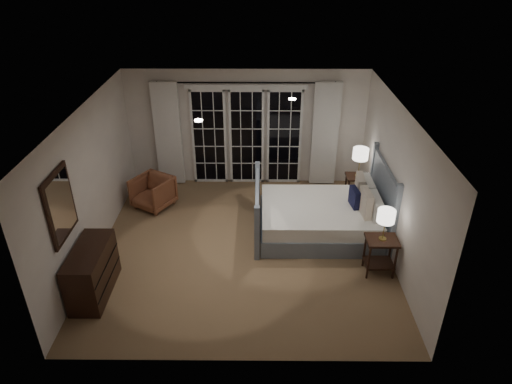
{
  "coord_description": "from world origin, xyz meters",
  "views": [
    {
      "loc": [
        0.27,
        -6.57,
        4.77
      ],
      "look_at": [
        0.22,
        0.09,
        1.05
      ],
      "focal_mm": 32.0,
      "sensor_mm": 36.0,
      "label": 1
    }
  ],
  "objects_px": {
    "nightstand_left": "(381,251)",
    "dresser": "(92,272)",
    "bed": "(322,216)",
    "nightstand_right": "(357,185)",
    "lamp_left": "(386,216)",
    "armchair": "(153,192)",
    "lamp_right": "(361,154)"
  },
  "relations": [
    {
      "from": "bed",
      "to": "lamp_right",
      "type": "xyz_separation_m",
      "value": [
        0.84,
        1.11,
        0.74
      ]
    },
    {
      "from": "nightstand_left",
      "to": "lamp_left",
      "type": "bearing_deg",
      "value": -90.0
    },
    {
      "from": "lamp_right",
      "to": "dresser",
      "type": "height_order",
      "value": "lamp_right"
    },
    {
      "from": "nightstand_left",
      "to": "bed",
      "type": "bearing_deg",
      "value": 124.35
    },
    {
      "from": "nightstand_right",
      "to": "armchair",
      "type": "xyz_separation_m",
      "value": [
        -4.11,
        -0.21,
        -0.07
      ]
    },
    {
      "from": "armchair",
      "to": "lamp_right",
      "type": "bearing_deg",
      "value": 33.36
    },
    {
      "from": "armchair",
      "to": "lamp_left",
      "type": "bearing_deg",
      "value": 3.59
    },
    {
      "from": "bed",
      "to": "dresser",
      "type": "bearing_deg",
      "value": -155.28
    },
    {
      "from": "nightstand_right",
      "to": "lamp_right",
      "type": "height_order",
      "value": "lamp_right"
    },
    {
      "from": "bed",
      "to": "nightstand_left",
      "type": "xyz_separation_m",
      "value": [
        0.79,
        -1.16,
        0.09
      ]
    },
    {
      "from": "bed",
      "to": "nightstand_right",
      "type": "distance_m",
      "value": 1.39
    },
    {
      "from": "dresser",
      "to": "nightstand_left",
      "type": "bearing_deg",
      "value": 6.72
    },
    {
      "from": "armchair",
      "to": "bed",
      "type": "bearing_deg",
      "value": 15.04
    },
    {
      "from": "nightstand_left",
      "to": "dresser",
      "type": "distance_m",
      "value": 4.46
    },
    {
      "from": "nightstand_left",
      "to": "armchair",
      "type": "xyz_separation_m",
      "value": [
        -4.06,
        2.06,
        -0.1
      ]
    },
    {
      "from": "lamp_left",
      "to": "lamp_right",
      "type": "distance_m",
      "value": 2.27
    },
    {
      "from": "bed",
      "to": "nightstand_left",
      "type": "distance_m",
      "value": 1.4
    },
    {
      "from": "nightstand_right",
      "to": "nightstand_left",
      "type": "bearing_deg",
      "value": -91.19
    },
    {
      "from": "bed",
      "to": "nightstand_right",
      "type": "xyz_separation_m",
      "value": [
        0.84,
        1.11,
        0.06
      ]
    },
    {
      "from": "bed",
      "to": "lamp_right",
      "type": "relative_size",
      "value": 3.86
    },
    {
      "from": "bed",
      "to": "lamp_left",
      "type": "height_order",
      "value": "bed"
    },
    {
      "from": "lamp_left",
      "to": "armchair",
      "type": "bearing_deg",
      "value": 153.12
    },
    {
      "from": "nightstand_right",
      "to": "lamp_left",
      "type": "height_order",
      "value": "lamp_left"
    },
    {
      "from": "armchair",
      "to": "nightstand_left",
      "type": "bearing_deg",
      "value": 3.59
    },
    {
      "from": "nightstand_right",
      "to": "armchair",
      "type": "height_order",
      "value": "armchair"
    },
    {
      "from": "dresser",
      "to": "armchair",
      "type": "bearing_deg",
      "value": 81.75
    },
    {
      "from": "bed",
      "to": "armchair",
      "type": "height_order",
      "value": "bed"
    },
    {
      "from": "lamp_left",
      "to": "nightstand_right",
      "type": "bearing_deg",
      "value": 88.81
    },
    {
      "from": "nightstand_left",
      "to": "armchair",
      "type": "distance_m",
      "value": 4.55
    },
    {
      "from": "bed",
      "to": "armchair",
      "type": "relative_size",
      "value": 3.24
    },
    {
      "from": "lamp_left",
      "to": "nightstand_left",
      "type": "bearing_deg",
      "value": 90.0
    },
    {
      "from": "bed",
      "to": "dresser",
      "type": "relative_size",
      "value": 2.03
    }
  ]
}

